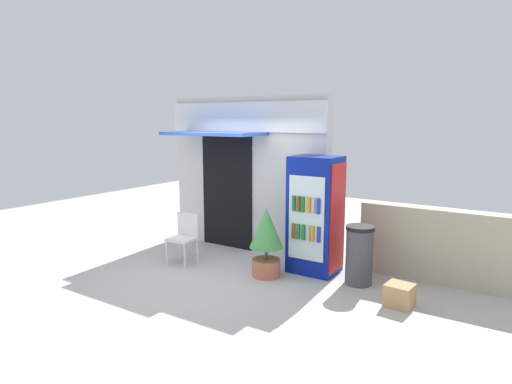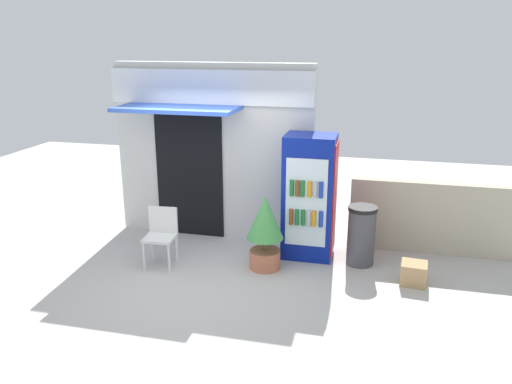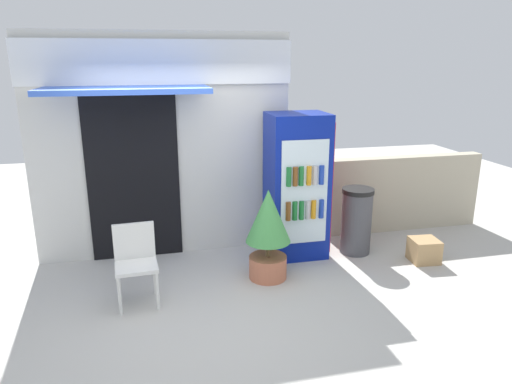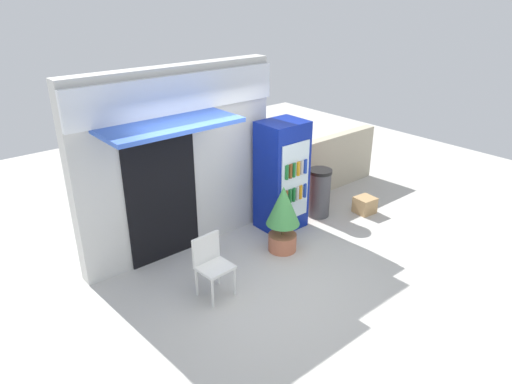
{
  "view_description": "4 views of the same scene",
  "coord_description": "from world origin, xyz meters",
  "px_view_note": "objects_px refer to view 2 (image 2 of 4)",
  "views": [
    {
      "loc": [
        4.37,
        -5.23,
        2.47
      ],
      "look_at": [
        0.47,
        0.76,
        1.29
      ],
      "focal_mm": 30.94,
      "sensor_mm": 36.0,
      "label": 1
    },
    {
      "loc": [
        2.31,
        -6.18,
        3.27
      ],
      "look_at": [
        0.66,
        0.64,
        1.11
      ],
      "focal_mm": 35.63,
      "sensor_mm": 36.0,
      "label": 2
    },
    {
      "loc": [
        -0.48,
        -4.5,
        2.58
      ],
      "look_at": [
        0.73,
        0.67,
        1.04
      ],
      "focal_mm": 32.86,
      "sensor_mm": 36.0,
      "label": 3
    },
    {
      "loc": [
        -3.64,
        -4.17,
        3.89
      ],
      "look_at": [
        0.32,
        0.54,
        1.15
      ],
      "focal_mm": 32.51,
      "sensor_mm": 36.0,
      "label": 4
    }
  ],
  "objects_px": {
    "potted_plant_near_shop": "(265,227)",
    "cardboard_box": "(414,273)",
    "drink_cooler": "(309,197)",
    "trash_bin": "(361,235)",
    "plastic_chair": "(161,232)"
  },
  "relations": [
    {
      "from": "potted_plant_near_shop",
      "to": "cardboard_box",
      "type": "distance_m",
      "value": 2.15
    },
    {
      "from": "drink_cooler",
      "to": "trash_bin",
      "type": "xyz_separation_m",
      "value": [
        0.8,
        -0.14,
        -0.49
      ]
    },
    {
      "from": "plastic_chair",
      "to": "trash_bin",
      "type": "bearing_deg",
      "value": 13.55
    },
    {
      "from": "potted_plant_near_shop",
      "to": "trash_bin",
      "type": "bearing_deg",
      "value": 19.48
    },
    {
      "from": "cardboard_box",
      "to": "trash_bin",
      "type": "bearing_deg",
      "value": 146.82
    },
    {
      "from": "drink_cooler",
      "to": "plastic_chair",
      "type": "distance_m",
      "value": 2.27
    },
    {
      "from": "drink_cooler",
      "to": "cardboard_box",
      "type": "height_order",
      "value": "drink_cooler"
    },
    {
      "from": "drink_cooler",
      "to": "cardboard_box",
      "type": "distance_m",
      "value": 1.85
    },
    {
      "from": "trash_bin",
      "to": "potted_plant_near_shop",
      "type": "bearing_deg",
      "value": -160.52
    },
    {
      "from": "trash_bin",
      "to": "cardboard_box",
      "type": "bearing_deg",
      "value": -33.18
    },
    {
      "from": "drink_cooler",
      "to": "plastic_chair",
      "type": "relative_size",
      "value": 2.2
    },
    {
      "from": "drink_cooler",
      "to": "trash_bin",
      "type": "height_order",
      "value": "drink_cooler"
    },
    {
      "from": "plastic_chair",
      "to": "trash_bin",
      "type": "distance_m",
      "value": 2.96
    },
    {
      "from": "potted_plant_near_shop",
      "to": "plastic_chair",
      "type": "bearing_deg",
      "value": -171.98
    },
    {
      "from": "potted_plant_near_shop",
      "to": "cardboard_box",
      "type": "xyz_separation_m",
      "value": [
        2.1,
        -0.01,
        -0.48
      ]
    }
  ]
}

